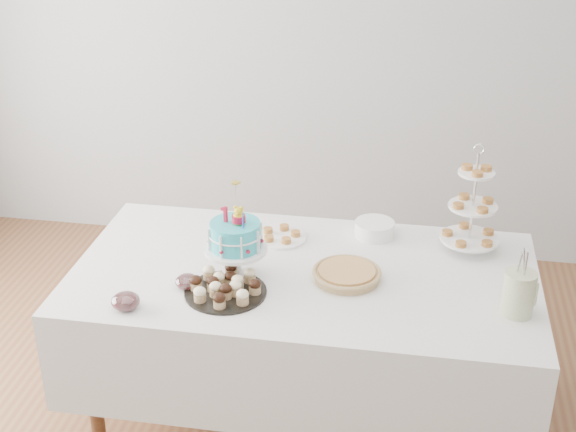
% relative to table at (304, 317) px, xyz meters
% --- Properties ---
extents(walls, '(5.04, 4.04, 2.70)m').
position_rel_table_xyz_m(walls, '(0.00, -0.30, 0.81)').
color(walls, '#A8AAAE').
rests_on(walls, floor).
extents(table, '(1.92, 1.02, 0.77)m').
position_rel_table_xyz_m(table, '(0.00, 0.00, 0.00)').
color(table, white).
rests_on(table, floor).
extents(birthday_cake, '(0.26, 0.26, 0.40)m').
position_rel_table_xyz_m(birthday_cake, '(-0.27, -0.06, 0.34)').
color(birthday_cake, white).
rests_on(birthday_cake, table).
extents(cupcake_tray, '(0.33, 0.33, 0.07)m').
position_rel_table_xyz_m(cupcake_tray, '(-0.28, -0.22, 0.26)').
color(cupcake_tray, black).
rests_on(cupcake_tray, table).
extents(pie, '(0.28, 0.28, 0.04)m').
position_rel_table_xyz_m(pie, '(0.18, -0.03, 0.25)').
color(pie, tan).
rests_on(pie, table).
extents(tiered_stand, '(0.25, 0.25, 0.49)m').
position_rel_table_xyz_m(tiered_stand, '(0.68, 0.31, 0.43)').
color(tiered_stand, silver).
rests_on(tiered_stand, table).
extents(plate_stack, '(0.18, 0.18, 0.07)m').
position_rel_table_xyz_m(plate_stack, '(0.26, 0.37, 0.26)').
color(plate_stack, white).
rests_on(plate_stack, table).
extents(pastry_plate, '(0.23, 0.23, 0.03)m').
position_rel_table_xyz_m(pastry_plate, '(-0.15, 0.27, 0.24)').
color(pastry_plate, white).
rests_on(pastry_plate, table).
extents(jam_bowl_a, '(0.11, 0.11, 0.07)m').
position_rel_table_xyz_m(jam_bowl_a, '(-0.63, -0.40, 0.26)').
color(jam_bowl_a, silver).
rests_on(jam_bowl_a, table).
extents(jam_bowl_b, '(0.10, 0.10, 0.06)m').
position_rel_table_xyz_m(jam_bowl_b, '(-0.44, -0.21, 0.25)').
color(jam_bowl_b, silver).
rests_on(jam_bowl_b, table).
extents(utensil_pitcher, '(0.12, 0.12, 0.27)m').
position_rel_table_xyz_m(utensil_pitcher, '(0.84, -0.18, 0.32)').
color(utensil_pitcher, white).
rests_on(utensil_pitcher, table).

